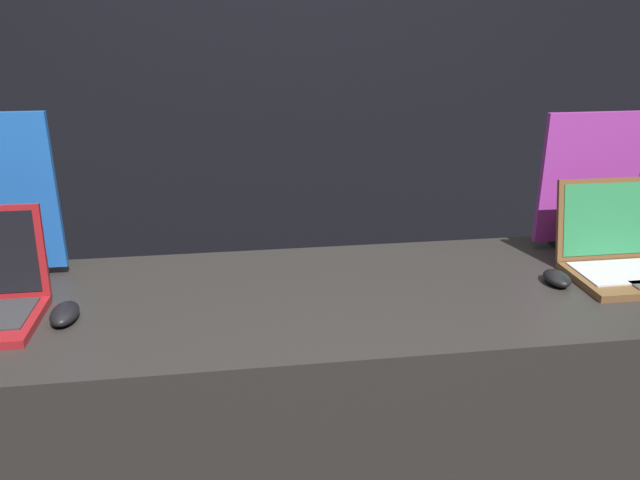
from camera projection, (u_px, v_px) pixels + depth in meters
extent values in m
cube|color=black|center=(277.00, 66.00, 2.84)|extent=(8.00, 0.05, 2.80)
cube|color=#282623|center=(323.00, 443.00, 1.79)|extent=(2.16, 0.67, 0.95)
ellipsoid|color=black|center=(65.00, 314.00, 1.48)|extent=(0.06, 0.11, 0.04)
cube|color=black|center=(3.00, 273.00, 1.73)|extent=(0.19, 0.07, 0.02)
cube|color=brown|center=(632.00, 278.00, 1.70)|extent=(0.32, 0.23, 0.02)
cube|color=#B7B7B7|center=(629.00, 271.00, 1.71)|extent=(0.28, 0.16, 0.00)
cube|color=brown|center=(610.00, 219.00, 1.79)|extent=(0.32, 0.06, 0.23)
cube|color=#2D7F4C|center=(611.00, 219.00, 1.78)|extent=(0.29, 0.05, 0.20)
ellipsoid|color=black|center=(557.00, 278.00, 1.68)|extent=(0.06, 0.10, 0.03)
cube|color=black|center=(579.00, 242.00, 1.95)|extent=(0.17, 0.07, 0.02)
cube|color=purple|center=(589.00, 178.00, 1.88)|extent=(0.31, 0.02, 0.39)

